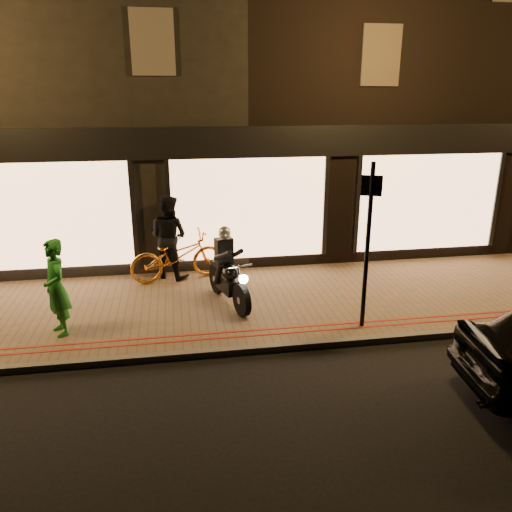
% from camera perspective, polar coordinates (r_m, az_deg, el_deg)
% --- Properties ---
extents(ground, '(90.00, 90.00, 0.00)m').
position_cam_1_polar(ground, '(8.68, 3.23, -10.88)').
color(ground, black).
rests_on(ground, ground).
extents(sidewalk, '(50.00, 4.00, 0.12)m').
position_cam_1_polar(sidewalk, '(10.41, 0.85, -5.32)').
color(sidewalk, brown).
rests_on(sidewalk, ground).
extents(kerb_stone, '(50.00, 0.14, 0.12)m').
position_cam_1_polar(kerb_stone, '(8.70, 3.17, -10.37)').
color(kerb_stone, '#59544C').
rests_on(kerb_stone, ground).
extents(red_kerb_lines, '(50.00, 0.26, 0.01)m').
position_cam_1_polar(red_kerb_lines, '(9.10, 2.49, -8.54)').
color(red_kerb_lines, maroon).
rests_on(red_kerb_lines, sidewalk).
extents(building_row, '(48.00, 10.11, 8.50)m').
position_cam_1_polar(building_row, '(16.47, -3.62, 18.27)').
color(building_row, black).
rests_on(building_row, ground).
extents(motorcycle, '(0.76, 1.90, 1.59)m').
position_cam_1_polar(motorcycle, '(10.05, -3.25, -2.10)').
color(motorcycle, black).
rests_on(motorcycle, sidewalk).
extents(sign_post, '(0.33, 0.16, 3.00)m').
position_cam_1_polar(sign_post, '(8.90, 12.68, 1.98)').
color(sign_post, black).
rests_on(sign_post, sidewalk).
extents(bicycle_gold, '(2.27, 1.22, 1.13)m').
position_cam_1_polar(bicycle_gold, '(11.44, -8.97, 0.00)').
color(bicycle_gold, orange).
rests_on(bicycle_gold, sidewalk).
extents(person_green, '(0.67, 0.75, 1.74)m').
position_cam_1_polar(person_green, '(9.34, -21.88, -3.39)').
color(person_green, '#207927').
rests_on(person_green, sidewalk).
extents(person_dark, '(1.19, 1.12, 1.93)m').
position_cam_1_polar(person_dark, '(11.54, -9.99, 2.18)').
color(person_dark, black).
rests_on(person_dark, sidewalk).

